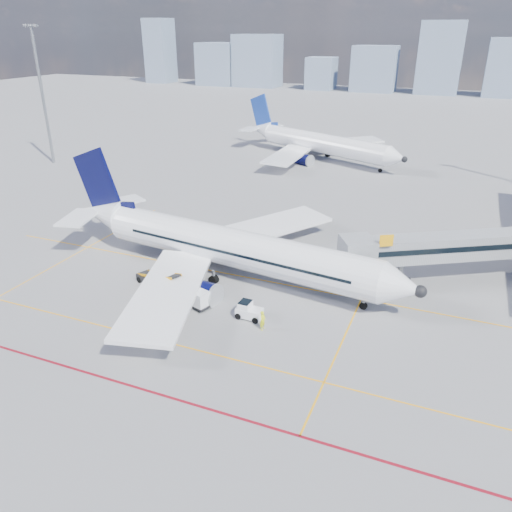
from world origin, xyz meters
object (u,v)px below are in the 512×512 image
at_px(main_aircraft, 221,246).
at_px(cargo_dolly, 194,297).
at_px(ramp_worker, 263,320).
at_px(baggage_tug, 248,310).
at_px(belt_loader, 155,280).
at_px(second_aircraft, 318,143).

xyz_separation_m(main_aircraft, cargo_dolly, (0.80, -7.65, -2.23)).
relative_size(cargo_dolly, ramp_worker, 1.94).
relative_size(main_aircraft, baggage_tug, 17.39).
relative_size(baggage_tug, belt_loader, 0.38).
relative_size(baggage_tug, ramp_worker, 1.33).
height_order(main_aircraft, baggage_tug, main_aircraft).
xyz_separation_m(cargo_dolly, ramp_worker, (7.68, -1.36, -0.07)).
distance_m(belt_loader, ramp_worker, 13.85).
bearing_deg(cargo_dolly, ramp_worker, 7.64).
distance_m(main_aircraft, second_aircraft, 55.92).
distance_m(second_aircraft, belt_loader, 61.41).
relative_size(main_aircraft, belt_loader, 6.55).
bearing_deg(main_aircraft, second_aircraft, 102.54).
height_order(main_aircraft, cargo_dolly, main_aircraft).
bearing_deg(baggage_tug, second_aircraft, 102.73).
distance_m(cargo_dolly, ramp_worker, 7.80).
bearing_deg(ramp_worker, cargo_dolly, 85.24).
relative_size(second_aircraft, baggage_tug, 15.69).
bearing_deg(cargo_dolly, belt_loader, 178.78).
bearing_deg(main_aircraft, cargo_dolly, -76.82).
xyz_separation_m(main_aircraft, ramp_worker, (8.48, -9.01, -2.29)).
distance_m(main_aircraft, belt_loader, 7.95).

